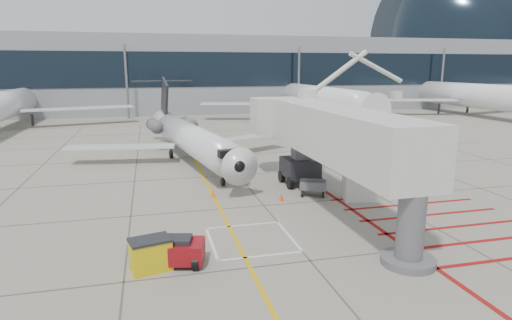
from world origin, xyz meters
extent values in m
plane|color=gray|center=(0.00, 0.00, 0.00)|extent=(260.00, 260.00, 0.00)
cone|color=orange|center=(-2.81, 6.55, 0.24)|extent=(0.35, 0.35, 0.49)
cone|color=#F7410D|center=(1.39, 4.76, 0.22)|extent=(0.32, 0.32, 0.44)
cube|color=gray|center=(10.00, 70.00, 7.00)|extent=(180.00, 28.00, 14.00)
cube|color=black|center=(10.00, 55.95, 8.00)|extent=(180.00, 0.10, 6.00)
camera|label=1|loc=(-6.64, -20.57, 8.50)|focal=30.00mm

